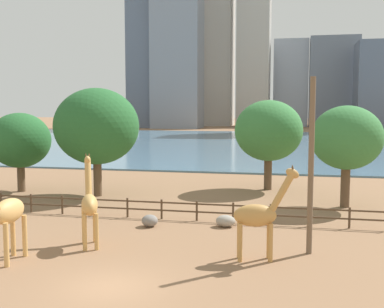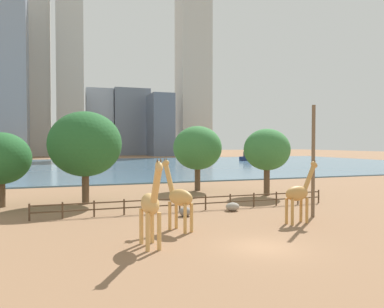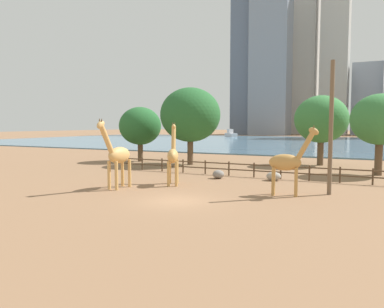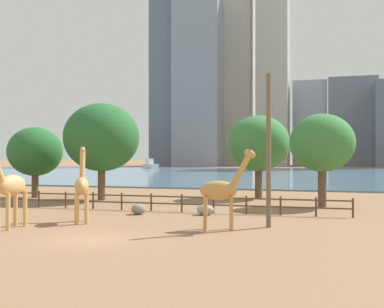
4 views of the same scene
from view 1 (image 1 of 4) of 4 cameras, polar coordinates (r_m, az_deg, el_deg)
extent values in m
plane|color=#8C6647|center=(98.50, 7.78, 1.33)|extent=(400.00, 400.00, 0.00)
cube|color=slate|center=(95.51, 7.65, 1.25)|extent=(180.00, 86.00, 0.20)
cylinder|color=tan|center=(26.94, -12.69, -8.28)|extent=(0.30, 0.30, 1.91)
cylinder|color=tan|center=(26.96, -11.43, -8.25)|extent=(0.30, 0.30, 1.91)
cylinder|color=tan|center=(25.51, -12.60, -9.07)|extent=(0.30, 0.30, 1.91)
cylinder|color=tan|center=(25.53, -11.26, -9.03)|extent=(0.30, 0.30, 1.91)
ellipsoid|color=tan|center=(25.95, -12.05, -5.90)|extent=(1.69, 2.26, 1.10)
cylinder|color=tan|center=(26.86, -12.20, -2.88)|extent=(0.76, 1.07, 2.10)
ellipsoid|color=tan|center=(27.09, -12.27, -0.70)|extent=(0.66, 0.86, 0.65)
cone|color=brown|center=(27.05, -12.47, -0.03)|extent=(0.13, 0.13, 0.20)
cone|color=brown|center=(27.06, -12.11, -0.02)|extent=(0.13, 0.13, 0.20)
cylinder|color=#C18C47|center=(24.03, 9.10, -9.98)|extent=(0.25, 0.25, 1.87)
cylinder|color=#C18C47|center=(23.48, 9.29, -10.36)|extent=(0.25, 0.25, 1.87)
cylinder|color=#C18C47|center=(23.88, 5.61, -10.03)|extent=(0.25, 0.25, 1.87)
cylinder|color=#C18C47|center=(23.33, 5.72, -10.42)|extent=(0.25, 0.25, 1.87)
ellipsoid|color=#C18C47|center=(23.36, 7.48, -7.23)|extent=(2.18, 1.19, 1.08)
cylinder|color=#C18C47|center=(23.30, 10.60, -4.48)|extent=(1.30, 0.56, 1.98)
ellipsoid|color=#C18C47|center=(23.24, 11.81, -2.26)|extent=(0.84, 0.48, 0.69)
cone|color=brown|center=(23.28, 11.79, -1.47)|extent=(0.11, 0.11, 0.20)
cone|color=brown|center=(23.12, 11.87, -1.52)|extent=(0.11, 0.11, 0.20)
cylinder|color=tan|center=(24.06, -21.16, -10.02)|extent=(0.24, 0.24, 2.07)
cylinder|color=tan|center=(25.38, -19.21, -9.14)|extent=(0.24, 0.24, 2.07)
cylinder|color=tan|center=(25.70, -20.46, -9.00)|extent=(0.24, 0.24, 2.07)
ellipsoid|color=tan|center=(24.56, -20.91, -6.35)|extent=(0.96, 2.30, 1.20)
cylinder|color=brown|center=(24.52, 13.92, -1.45)|extent=(0.28, 0.28, 8.83)
ellipsoid|color=gray|center=(29.91, 4.01, -7.92)|extent=(1.21, 0.96, 0.72)
ellipsoid|color=gray|center=(30.00, -5.03, -7.87)|extent=(0.99, 0.99, 0.74)
cylinder|color=#4C3826|center=(36.78, -21.72, -5.29)|extent=(0.14, 0.14, 1.30)
cylinder|color=#4C3826|center=(35.53, -18.54, -5.55)|extent=(0.14, 0.14, 1.30)
cylinder|color=#4C3826|center=(34.40, -15.13, -5.81)|extent=(0.14, 0.14, 1.30)
cylinder|color=#4C3826|center=(33.40, -11.50, -6.07)|extent=(0.14, 0.14, 1.30)
cylinder|color=#4C3826|center=(32.55, -7.66, -6.32)|extent=(0.14, 0.14, 1.30)
cylinder|color=#4C3826|center=(31.84, -3.62, -6.55)|extent=(0.14, 0.14, 1.30)
cylinder|color=#4C3826|center=(31.30, 0.57, -6.75)|extent=(0.14, 0.14, 1.30)
cylinder|color=#4C3826|center=(30.93, 4.90, -6.93)|extent=(0.14, 0.14, 1.30)
cylinder|color=#4C3826|center=(30.74, 9.30, -7.06)|extent=(0.14, 0.14, 1.30)
cylinder|color=#4C3826|center=(30.72, 13.74, -7.15)|extent=(0.14, 0.14, 1.30)
cylinder|color=#4C3826|center=(30.89, 18.16, -7.21)|extent=(0.14, 0.14, 1.30)
cube|color=#4C3826|center=(31.45, -1.53, -5.85)|extent=(26.10, 0.08, 0.10)
cube|color=#4C3826|center=(31.56, -1.53, -6.77)|extent=(26.10, 0.08, 0.10)
cylinder|color=brown|center=(37.04, 17.70, -3.70)|extent=(0.67, 0.67, 3.05)
ellipsoid|color=#387A3D|center=(36.64, 17.87, 1.86)|extent=(5.17, 5.17, 4.66)
cylinder|color=brown|center=(43.24, 8.99, -2.30)|extent=(0.70, 0.70, 2.87)
ellipsoid|color=#387A3D|center=(42.88, 9.07, 2.76)|extent=(5.96, 5.96, 5.37)
cylinder|color=brown|center=(44.38, -19.59, -2.69)|extent=(0.66, 0.66, 2.36)
ellipsoid|color=#26602D|center=(44.04, -19.73, 1.54)|extent=(5.26, 5.26, 4.73)
cylinder|color=brown|center=(40.45, -11.12, -2.81)|extent=(0.68, 0.68, 2.99)
ellipsoid|color=#26602D|center=(40.05, -11.24, 3.24)|extent=(6.93, 6.93, 6.24)
cube|color=silver|center=(131.78, -7.34, 2.78)|extent=(6.05, 6.12, 1.27)
cube|color=silver|center=(132.44, -7.49, 3.40)|extent=(2.68, 2.69, 1.52)
cube|color=gray|center=(165.19, -1.75, 14.30)|extent=(16.08, 12.03, 64.32)
cube|color=slate|center=(169.35, -4.96, 14.84)|extent=(15.31, 8.15, 68.81)
cube|color=slate|center=(168.69, 20.49, 7.59)|extent=(9.90, 15.39, 28.14)
cube|color=#939EAD|center=(182.68, 11.63, 8.21)|extent=(12.44, 8.35, 31.61)
cube|color=slate|center=(181.68, 16.46, 8.18)|extent=(17.08, 8.88, 32.11)
cube|color=#B7B2A8|center=(187.71, 3.02, 15.99)|extent=(11.85, 13.95, 81.99)
cube|color=#B7B2A8|center=(181.52, 7.40, 15.73)|extent=(11.51, 13.32, 78.39)
camera|label=2|loc=(17.80, -78.79, -3.90)|focal=35.00mm
camera|label=3|loc=(4.90, 124.70, -37.02)|focal=35.00mm
camera|label=4|loc=(6.17, 140.51, -35.58)|focal=45.00mm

